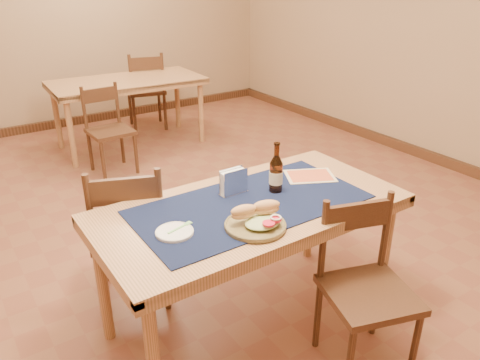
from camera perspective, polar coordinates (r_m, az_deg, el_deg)
room at (r=2.86m, az=-8.12°, el=15.04°), size 6.04×7.04×2.84m
main_table at (r=2.44m, az=1.31°, el=-4.70°), size 1.60×0.80×0.75m
placemat at (r=2.40m, az=1.33°, el=-2.93°), size 1.20×0.60×0.01m
baseboard at (r=3.35m, az=-6.75°, el=-8.32°), size 6.00×7.00×0.10m
back_table at (r=5.34m, az=-13.57°, el=10.97°), size 1.64×0.87×0.75m
chair_main_far at (r=2.78m, az=-13.30°, el=-6.07°), size 0.55×0.55×0.91m
chair_main_near at (r=2.40m, az=15.02°, el=-12.32°), size 0.50×0.50×0.87m
chair_back_near at (r=4.72m, az=-15.72°, el=6.06°), size 0.41×0.41×0.84m
chair_back_far at (r=5.94m, az=-11.36°, el=10.77°), size 0.53×0.53×0.95m
sandwich_plate at (r=2.18m, az=2.09°, el=-5.00°), size 0.29×0.29×0.11m
side_plate at (r=2.16m, az=-7.99°, el=-6.27°), size 0.18×0.18×0.01m
fork at (r=2.18m, az=-7.14°, el=-5.65°), size 0.14×0.05×0.00m
beer_bottle at (r=2.50m, az=4.41°, el=0.79°), size 0.07×0.07×0.28m
napkin_holder at (r=2.48m, az=-0.80°, el=-0.27°), size 0.16×0.06×0.14m
menu_card at (r=2.74m, az=8.52°, el=0.51°), size 0.34×0.30×0.01m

